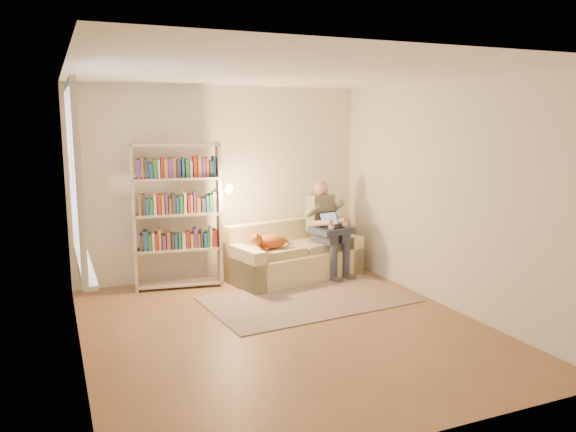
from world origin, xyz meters
name	(u,v)px	position (x,y,z in m)	size (l,w,h in m)	color
floor	(285,328)	(0.00, 0.00, 0.00)	(4.50, 4.50, 0.00)	brown
ceiling	(285,73)	(0.00, 0.00, 2.60)	(4.00, 4.50, 0.02)	white
wall_left	(73,218)	(-2.00, 0.00, 1.30)	(0.02, 4.50, 2.60)	silver
wall_right	(446,195)	(2.00, 0.00, 1.30)	(0.02, 4.50, 2.60)	silver
wall_back	(222,183)	(0.00, 2.25, 1.30)	(4.00, 0.02, 2.60)	silver
wall_front	(420,253)	(0.00, -2.25, 1.30)	(4.00, 0.02, 2.60)	silver
window	(78,206)	(-1.95, 0.20, 1.38)	(0.12, 1.52, 1.69)	white
sofa	(294,258)	(0.85, 1.74, 0.28)	(1.93, 1.17, 0.76)	beige
person	(326,223)	(1.32, 1.69, 0.74)	(0.47, 0.64, 1.32)	gray
cat	(272,241)	(0.45, 1.53, 0.59)	(0.63, 0.32, 0.24)	orange
blanket	(329,230)	(1.31, 1.56, 0.66)	(0.51, 0.42, 0.08)	#293347
laptop	(329,224)	(1.31, 1.57, 0.75)	(0.35, 0.32, 0.25)	black
bookshelf	(177,208)	(-0.69, 1.90, 1.04)	(1.24, 0.51, 1.88)	beige
rug	(309,299)	(0.63, 0.75, 0.01)	(2.43, 1.43, 0.01)	gray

